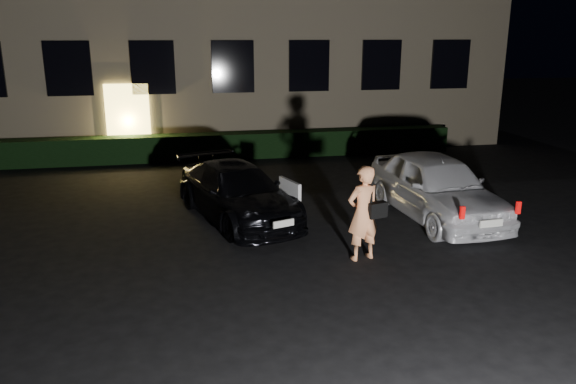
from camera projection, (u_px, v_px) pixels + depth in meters
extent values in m
plane|color=black|center=(304.00, 293.00, 9.15)|extent=(80.00, 80.00, 0.00)
cube|color=#FFDC60|center=(128.00, 122.00, 18.49)|extent=(1.40, 0.10, 2.50)
cube|color=black|center=(69.00, 69.00, 17.70)|extent=(1.40, 0.10, 1.70)
cube|color=black|center=(153.00, 68.00, 18.18)|extent=(1.40, 0.10, 1.70)
cube|color=black|center=(233.00, 67.00, 18.66)|extent=(1.40, 0.10, 1.70)
cube|color=black|center=(309.00, 66.00, 19.14)|extent=(1.40, 0.10, 1.70)
cube|color=black|center=(381.00, 65.00, 19.62)|extent=(1.40, 0.10, 1.70)
cube|color=black|center=(450.00, 64.00, 20.10)|extent=(1.40, 0.10, 1.70)
cube|color=black|center=(236.00, 145.00, 18.95)|extent=(15.00, 0.70, 0.85)
imported|color=black|center=(237.00, 193.00, 12.67)|extent=(2.93, 4.54, 1.22)
cube|color=white|center=(290.00, 189.00, 12.41)|extent=(0.34, 0.86, 0.41)
cube|color=silver|center=(283.00, 223.00, 10.85)|extent=(0.44, 0.17, 0.14)
imported|color=silver|center=(436.00, 186.00, 12.71)|extent=(2.04, 4.44, 1.48)
cube|color=red|center=(462.00, 213.00, 10.62)|extent=(0.09, 0.06, 0.25)
cube|color=red|center=(518.00, 208.00, 10.93)|extent=(0.09, 0.06, 0.25)
cube|color=silver|center=(491.00, 223.00, 10.79)|extent=(0.49, 0.08, 0.15)
imported|color=#FF9F66|center=(363.00, 213.00, 10.29)|extent=(0.75, 0.59, 1.80)
cube|color=black|center=(377.00, 210.00, 10.27)|extent=(0.40, 0.26, 0.29)
cube|color=black|center=(371.00, 189.00, 10.14)|extent=(0.06, 0.07, 0.56)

